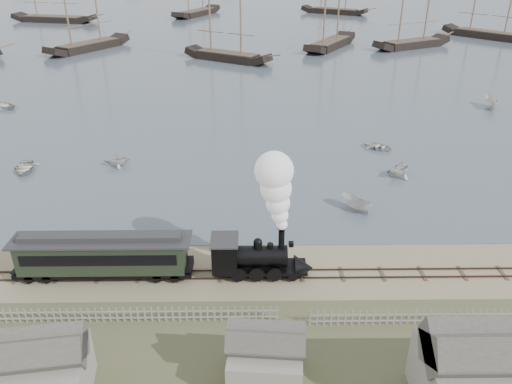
{
  "coord_description": "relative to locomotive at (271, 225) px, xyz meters",
  "views": [
    {
      "loc": [
        1.22,
        -32.24,
        22.14
      ],
      "look_at": [
        1.69,
        4.77,
        3.5
      ],
      "focal_mm": 35.0,
      "sensor_mm": 36.0,
      "label": 1
    }
  ],
  "objects": [
    {
      "name": "ground",
      "position": [
        -2.69,
        2.0,
        -4.3
      ],
      "size": [
        600.0,
        600.0,
        0.0
      ],
      "primitive_type": "plane",
      "color": "gray",
      "rests_on": "ground"
    },
    {
      "name": "harbor_water",
      "position": [
        -2.69,
        172.0,
        -4.27
      ],
      "size": [
        600.0,
        336.0,
        0.06
      ],
      "primitive_type": "cube",
      "color": "#414E5D",
      "rests_on": "ground"
    },
    {
      "name": "rail_track",
      "position": [
        -2.69,
        0.0,
        -4.26
      ],
      "size": [
        120.0,
        1.8,
        0.16
      ],
      "color": "#3A281F",
      "rests_on": "ground"
    },
    {
      "name": "picket_fence_west",
      "position": [
        -9.19,
        -5.0,
        -4.3
      ],
      "size": [
        19.0,
        0.1,
        1.2
      ],
      "primitive_type": null,
      "color": "gray",
      "rests_on": "ground"
    },
    {
      "name": "picket_fence_east",
      "position": [
        9.81,
        -5.5,
        -4.3
      ],
      "size": [
        15.0,
        0.1,
        1.2
      ],
      "primitive_type": null,
      "color": "gray",
      "rests_on": "ground"
    },
    {
      "name": "shed_mid",
      "position": [
        -0.69,
        -10.0,
        -4.3
      ],
      "size": [
        4.0,
        3.5,
        3.6
      ],
      "primitive_type": null,
      "color": "gray",
      "rests_on": "ground"
    },
    {
      "name": "locomotive",
      "position": [
        0.0,
        0.0,
        0.0
      ],
      "size": [
        7.47,
        2.79,
        9.31
      ],
      "color": "black",
      "rests_on": "ground"
    },
    {
      "name": "passenger_coach",
      "position": [
        -12.16,
        0.0,
        -2.31
      ],
      "size": [
        12.83,
        2.47,
        3.12
      ],
      "color": "black",
      "rests_on": "ground"
    },
    {
      "name": "beached_dinghy",
      "position": [
        -9.57,
        2.73,
        -3.92
      ],
      "size": [
        4.21,
        4.45,
        0.75
      ],
      "primitive_type": "imported",
      "rotation": [
        0.0,
        0.0,
        0.95
      ],
      "color": "beige",
      "rests_on": "ground"
    },
    {
      "name": "rowboat_0",
      "position": [
        -25.69,
        18.95,
        -3.84
      ],
      "size": [
        4.26,
        3.42,
        0.78
      ],
      "primitive_type": "imported",
      "rotation": [
        0.0,
        0.0,
        0.21
      ],
      "color": "beige",
      "rests_on": "harbor_water"
    },
    {
      "name": "rowboat_1",
      "position": [
        -16.04,
        20.31,
        -3.49
      ],
      "size": [
        2.94,
        3.24,
        1.49
      ],
      "primitive_type": "imported",
      "rotation": [
        0.0,
        0.0,
        1.77
      ],
      "color": "beige",
      "rests_on": "harbor_water"
    },
    {
      "name": "rowboat_2",
      "position": [
        8.15,
        9.84,
        -3.59
      ],
      "size": [
        3.3,
        3.16,
        1.28
      ],
      "primitive_type": "imported",
      "rotation": [
        0.0,
        0.0,
        3.88
      ],
      "color": "beige",
      "rests_on": "harbor_water"
    },
    {
      "name": "rowboat_3",
      "position": [
        13.8,
        24.77,
        -3.89
      ],
      "size": [
        3.94,
        4.1,
        0.69
      ],
      "primitive_type": "imported",
      "rotation": [
        0.0,
        0.0,
        0.9
      ],
      "color": "beige",
      "rests_on": "harbor_water"
    },
    {
      "name": "rowboat_4",
      "position": [
        14.19,
        17.25,
        -3.42
      ],
      "size": [
        3.95,
        4.06,
        1.63
      ],
      "primitive_type": "imported",
      "rotation": [
        0.0,
        0.0,
        5.32
      ],
      "color": "beige",
      "rests_on": "harbor_water"
    },
    {
      "name": "rowboat_5",
      "position": [
        34.1,
        40.93,
        -3.46
      ],
      "size": [
        4.2,
        2.1,
        1.55
      ],
      "primitive_type": "imported",
      "rotation": [
        0.0,
        0.0,
        2.99
      ],
      "color": "beige",
      "rests_on": "harbor_water"
    },
    {
      "name": "rowboat_6",
      "position": [
        -38.0,
        41.87,
        -3.81
      ],
      "size": [
        4.58,
        5.01,
        0.85
      ],
      "primitive_type": "imported",
      "rotation": [
        0.0,
        0.0,
        4.19
      ],
      "color": "beige",
      "rests_on": "harbor_water"
    },
    {
      "name": "schooner_1",
      "position": [
        -37.93,
        85.9,
        5.76
      ],
      "size": [
        15.84,
        21.11,
        20.0
      ],
      "primitive_type": null,
      "rotation": [
        0.0,
        0.0,
        1.01
      ],
      "color": "black",
      "rests_on": "harbor_water"
    },
    {
      "name": "schooner_2",
      "position": [
        -6.04,
        74.12,
        5.76
      ],
      "size": [
        18.86,
        14.1,
        20.0
      ],
      "primitive_type": null,
      "rotation": [
        0.0,
        0.0,
        -0.56
      ],
      "color": "black",
      "rests_on": "harbor_water"
    },
    {
      "name": "schooner_3",
      "position": [
        17.28,
        87.92,
        5.76
      ],
      "size": [
        15.21,
        21.17,
        20.0
      ],
      "primitive_type": null,
      "rotation": [
        0.0,
        0.0,
        1.04
      ],
      "color": "black",
      "rests_on": "harbor_water"
    },
    {
      "name": "schooner_4",
      "position": [
        36.09,
        87.7,
        5.76
      ],
      "size": [
        20.29,
        13.83,
        20.0
      ],
      "primitive_type": null,
      "rotation": [
        0.0,
        0.0,
        0.49
      ],
      "color": "black",
      "rests_on": "harbor_water"
    }
  ]
}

